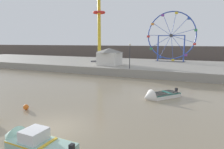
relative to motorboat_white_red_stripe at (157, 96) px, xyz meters
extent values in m
plane|color=gray|center=(-4.77, -9.64, -0.23)|extent=(240.00, 240.00, 0.00)
cube|color=gray|center=(-4.77, 20.37, 0.39)|extent=(110.00, 20.60, 1.26)
cube|color=#564C47|center=(-4.77, 38.88, 1.97)|extent=(140.00, 3.00, 4.40)
cube|color=silver|center=(0.52, 0.66, -0.02)|extent=(3.17, 3.44, 0.43)
cube|color=#237566|center=(0.52, 0.66, 0.16)|extent=(3.17, 3.43, 0.08)
cone|color=silver|center=(-0.72, -0.91, -0.02)|extent=(1.69, 1.59, 1.47)
cube|color=black|center=(1.56, 1.98, 0.31)|extent=(0.31, 0.31, 0.44)
cube|color=#237566|center=(0.76, 0.97, 0.23)|extent=(1.13, 0.94, 0.06)
cube|color=#93BCAD|center=(-3.54, -12.02, -0.01)|extent=(3.68, 1.61, 0.45)
cube|color=gold|center=(-3.54, -12.02, 0.18)|extent=(3.65, 1.63, 0.08)
cone|color=#93BCAD|center=(-5.83, -11.94, -0.01)|extent=(1.05, 1.45, 1.41)
cube|color=black|center=(-1.62, -12.09, 0.33)|extent=(0.21, 0.25, 0.44)
cube|color=silver|center=(-3.99, -12.00, 0.51)|extent=(1.13, 1.23, 0.58)
cube|color=gold|center=(-3.09, -12.04, 0.25)|extent=(0.20, 1.27, 0.06)
torus|color=#334CA8|center=(-2.31, 26.09, 6.64)|extent=(10.29, 0.24, 10.29)
cylinder|color=#38383D|center=(-2.31, 26.09, 6.64)|extent=(0.70, 0.50, 0.70)
cylinder|color=#334CA8|center=(0.08, 26.09, 5.88)|extent=(4.81, 0.08, 1.61)
cube|color=red|center=(2.47, 26.09, 4.83)|extent=(0.56, 0.48, 0.44)
cylinder|color=#334CA8|center=(0.11, 26.09, 7.29)|extent=(4.87, 0.08, 1.37)
cube|color=#33934C|center=(2.54, 26.09, 7.66)|extent=(0.56, 0.48, 0.44)
cylinder|color=#334CA8|center=(-0.62, 26.09, 8.50)|extent=(3.44, 0.08, 3.77)
cube|color=#3356B7|center=(1.07, 26.09, 10.08)|extent=(0.56, 0.48, 0.44)
cylinder|color=#334CA8|center=(-1.90, 26.09, 9.12)|extent=(0.91, 0.08, 4.97)
cube|color=yellow|center=(-1.48, 26.09, 11.32)|extent=(0.56, 0.48, 0.44)
cylinder|color=#334CA8|center=(-3.30, 26.09, 8.95)|extent=(2.05, 0.08, 4.65)
cube|color=purple|center=(-4.29, 26.09, 10.98)|extent=(0.56, 0.48, 0.44)
cylinder|color=#334CA8|center=(-4.39, 26.09, 8.05)|extent=(4.20, 0.08, 2.88)
cube|color=orange|center=(-6.47, 26.09, 9.18)|extent=(0.56, 0.48, 0.44)
cylinder|color=#334CA8|center=(-4.83, 26.09, 6.71)|extent=(5.02, 0.08, 0.20)
cube|color=red|center=(-7.34, 26.09, 6.49)|extent=(0.56, 0.48, 0.44)
cylinder|color=#334CA8|center=(-4.46, 26.09, 5.34)|extent=(4.33, 0.08, 2.68)
cube|color=#33934C|center=(-6.60, 26.09, 3.75)|extent=(0.56, 0.48, 0.44)
cylinder|color=#334CA8|center=(-3.41, 26.09, 4.39)|extent=(2.27, 0.08, 4.55)
cube|color=#3356B7|center=(-4.51, 26.09, 1.85)|extent=(0.56, 0.48, 0.44)
cylinder|color=#334CA8|center=(-2.02, 26.09, 4.15)|extent=(0.67, 0.08, 5.00)
cube|color=yellow|center=(-1.72, 26.09, 1.38)|extent=(0.56, 0.48, 0.44)
cylinder|color=#334CA8|center=(-0.72, 26.09, 4.71)|extent=(3.26, 0.08, 3.93)
cube|color=purple|center=(0.88, 26.09, 2.49)|extent=(0.56, 0.48, 0.44)
cylinder|color=#334CA8|center=(-5.08, 26.09, 3.83)|extent=(0.28, 0.28, 5.62)
cylinder|color=#334CA8|center=(0.45, 26.09, 3.83)|extent=(0.28, 0.28, 5.62)
cylinder|color=#334CA8|center=(-2.31, 26.09, 6.64)|extent=(5.53, 0.18, 0.18)
cube|color=#4C4C51|center=(-2.31, 26.09, 1.06)|extent=(6.33, 1.20, 0.08)
cylinder|color=gold|center=(-16.45, 19.54, 7.81)|extent=(0.70, 0.70, 13.58)
torus|color=red|center=(-16.45, 19.54, 11.40)|extent=(2.64, 2.64, 0.44)
cube|color=#4C4C51|center=(-16.45, 19.54, 1.14)|extent=(2.80, 2.80, 0.24)
cube|color=silver|center=(-11.71, 14.38, 2.20)|extent=(4.02, 3.44, 2.36)
pyramid|color=gray|center=(-11.71, 14.38, 3.76)|extent=(4.42, 3.78, 0.80)
cylinder|color=#2D2D33|center=(-6.63, 11.00, 2.86)|extent=(0.12, 0.12, 3.68)
sphere|color=#F2EACC|center=(-6.63, 11.00, 4.84)|extent=(0.32, 0.32, 0.32)
sphere|color=orange|center=(-9.18, -7.73, -0.01)|extent=(0.44, 0.44, 0.44)
camera|label=1|loc=(3.54, -19.20, 5.22)|focal=31.94mm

